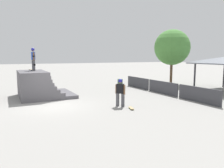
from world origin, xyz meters
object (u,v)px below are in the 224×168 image
Objects in this scene: skateboard_on_deck at (32,70)px; tree_beside_pavilion at (172,47)px; trash_bin at (120,83)px; skater_on_deck at (33,58)px; skateboard_on_ground at (131,108)px; bystander_walking at (120,90)px.

tree_beside_pavilion is (-0.44, 14.68, 2.01)m from skateboard_on_deck.
skater_on_deck is at bearing -81.07° from trash_bin.
skateboard_on_deck is 0.14× the size of tree_beside_pavilion.
bystander_walking is at bearing -143.86° from skateboard_on_ground.
trash_bin is (-7.35, 3.99, -0.60)m from bystander_walking.
bystander_walking is 12.79m from tree_beside_pavilion.
tree_beside_pavilion reaches higher than trash_bin.
bystander_walking is (6.55, 4.42, -1.05)m from skateboard_on_deck.
skateboard_on_deck is at bearing -175.61° from skater_on_deck.
skateboard_on_ground is at bearing 162.97° from bystander_walking.
trash_bin is at bearing 174.47° from skateboard_on_ground.
skater_on_deck is 0.29× the size of tree_beside_pavilion.
trash_bin is (-1.31, 8.35, -2.61)m from skater_on_deck.
skater_on_deck is at bearing -127.49° from skateboard_on_ground.
tree_beside_pavilion is (-7.87, 9.99, 4.03)m from skateboard_on_ground.
skateboard_on_deck reaches higher than skateboard_on_ground.
skater_on_deck is 2.26× the size of skateboard_on_ground.
tree_beside_pavilion is at bearing 146.96° from skateboard_on_ground.
skateboard_on_deck is 9.02m from skateboard_on_ground.
trash_bin is at bearing 73.45° from skateboard_on_deck.
skater_on_deck is 14.69m from tree_beside_pavilion.
trash_bin is (-8.24, 3.71, 0.37)m from skateboard_on_ground.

